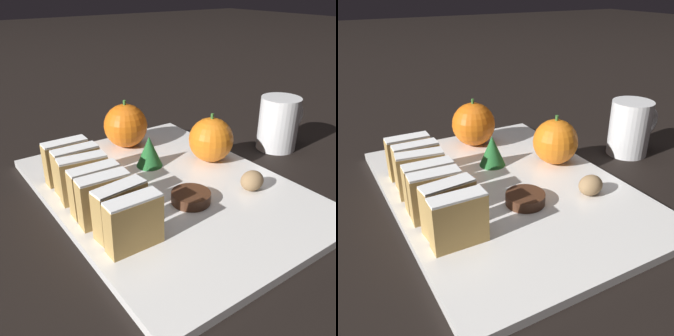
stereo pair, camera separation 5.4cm
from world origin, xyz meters
The scene contains 15 objects.
ground_plane centered at (0.00, 0.00, 0.00)m, with size 6.00×6.00×0.00m, color black.
serving_platter centered at (0.00, 0.00, 0.01)m, with size 0.33×0.44×0.01m.
stollen_slice_front centered at (-0.11, -0.09, 0.04)m, with size 0.07×0.02×0.06m.
stollen_slice_second centered at (-0.11, -0.06, 0.04)m, with size 0.07×0.03×0.06m.
stollen_slice_third centered at (-0.12, -0.03, 0.04)m, with size 0.07×0.03×0.06m.
stollen_slice_fourth centered at (-0.12, 0.00, 0.04)m, with size 0.07×0.03×0.06m.
stollen_slice_fifth centered at (-0.11, 0.04, 0.04)m, with size 0.07×0.03×0.06m.
stollen_slice_sixth centered at (-0.11, 0.07, 0.04)m, with size 0.07×0.02×0.06m.
stollen_slice_back centered at (-0.11, 0.10, 0.04)m, with size 0.07×0.02×0.06m.
orange_near centered at (0.11, 0.03, 0.05)m, with size 0.07×0.07×0.08m.
orange_far centered at (0.03, 0.17, 0.05)m, with size 0.08×0.08×0.09m.
walnut centered at (0.09, -0.08, 0.03)m, with size 0.04×0.03×0.03m.
chocolate_cookie centered at (0.00, -0.05, 0.02)m, with size 0.05×0.05×0.01m.
evergreen_sprig centered at (0.02, 0.07, 0.04)m, with size 0.04×0.04×0.05m.
coffee_mug centered at (0.27, 0.02, 0.05)m, with size 0.10×0.07×0.10m.
Camera 1 is at (-0.28, -0.40, 0.29)m, focal length 40.00 mm.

